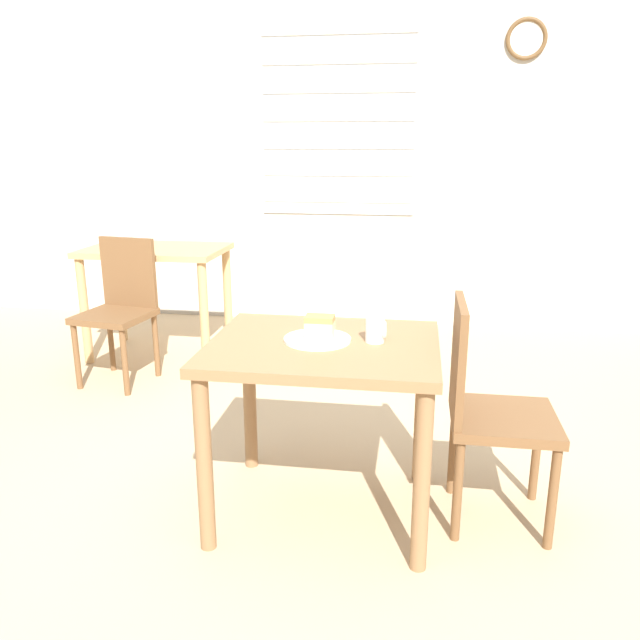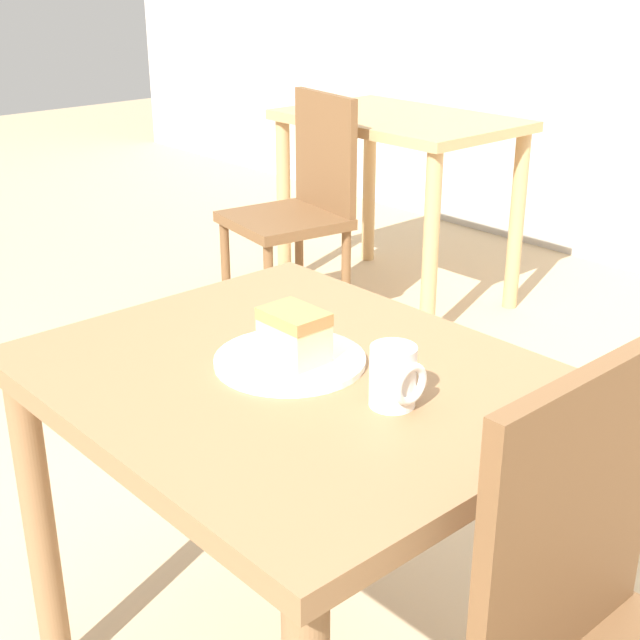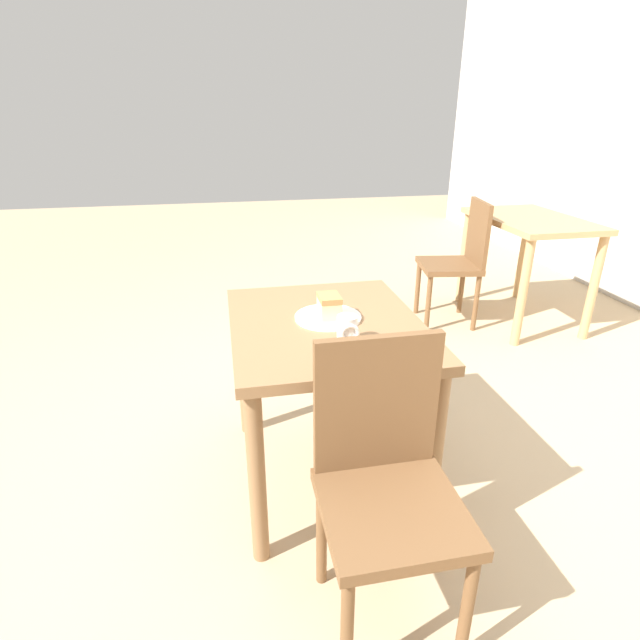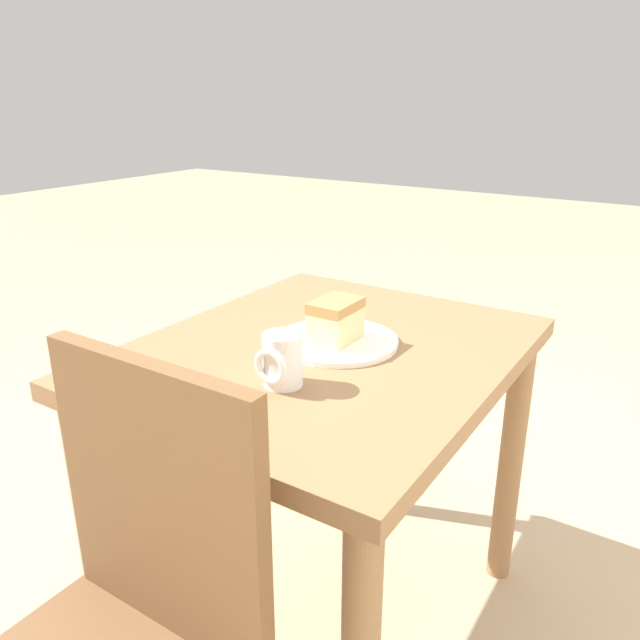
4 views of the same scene
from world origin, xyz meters
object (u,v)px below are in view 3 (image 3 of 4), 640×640
at_px(dining_table_near, 326,350).
at_px(chair_near_window, 386,479).
at_px(plate, 328,317).
at_px(chair_far_corner, 459,258).
at_px(cake_slice, 329,306).
at_px(dining_table_far, 529,237).
at_px(coffee_mug, 348,330).

distance_m(dining_table_near, chair_near_window, 0.65).
bearing_deg(plate, dining_table_near, -28.24).
bearing_deg(chair_near_window, chair_far_corner, 59.58).
bearing_deg(cake_slice, dining_table_near, -43.77).
height_order(dining_table_far, cake_slice, cake_slice).
bearing_deg(dining_table_near, chair_far_corner, 139.00).
bearing_deg(dining_table_near, plate, 151.76).
relative_size(plate, cake_slice, 2.36).
distance_m(dining_table_near, plate, 0.13).
height_order(chair_near_window, chair_far_corner, same).
height_order(cake_slice, coffee_mug, cake_slice).
xyz_separation_m(chair_near_window, plate, (-0.66, -0.03, 0.25)).
distance_m(chair_far_corner, cake_slice, 1.98).
bearing_deg(chair_far_corner, plate, -32.27).
xyz_separation_m(dining_table_far, chair_far_corner, (-0.04, -0.51, -0.15)).
bearing_deg(dining_table_far, chair_far_corner, -94.12).
distance_m(chair_near_window, plate, 0.71).
distance_m(plate, cake_slice, 0.05).
height_order(chair_far_corner, plate, chair_far_corner).
xyz_separation_m(dining_table_near, dining_table_far, (-1.46, 1.80, 0.03)).
bearing_deg(cake_slice, chair_near_window, 2.79).
bearing_deg(plate, dining_table_far, 128.60).
bearing_deg(chair_far_corner, dining_table_near, -32.07).
bearing_deg(chair_far_corner, dining_table_far, 94.81).
height_order(dining_table_near, chair_near_window, chair_near_window).
xyz_separation_m(plate, coffee_mug, (0.23, 0.02, 0.04)).
height_order(chair_far_corner, cake_slice, chair_far_corner).
distance_m(dining_table_near, coffee_mug, 0.27).
relative_size(dining_table_near, dining_table_far, 0.93).
bearing_deg(dining_table_near, coffee_mug, 10.15).
height_order(dining_table_near, chair_far_corner, chair_far_corner).
relative_size(chair_near_window, coffee_mug, 9.10).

